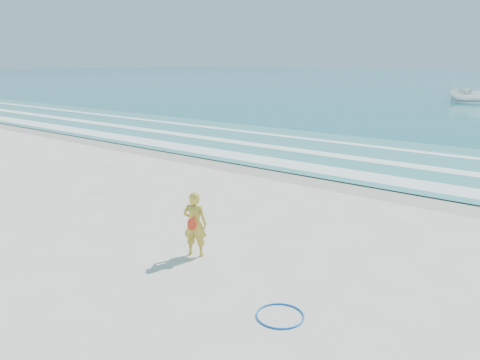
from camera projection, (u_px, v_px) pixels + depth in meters
The scene contains 9 objects.
ground at pixel (132, 257), 10.61m from camera, with size 400.00×400.00×0.00m, color silver.
wet_sand at pixel (323, 180), 17.44m from camera, with size 400.00×2.40×0.00m, color #B2A893.
shallow at pixel (377, 157), 21.23m from camera, with size 400.00×10.00×0.01m, color #59B7AD.
foam_near at pixel (339, 172), 18.42m from camera, with size 400.00×1.40×0.01m, color white.
foam_mid at pixel (370, 160), 20.62m from camera, with size 400.00×0.90×0.01m, color white.
foam_far at pixel (397, 149), 23.12m from camera, with size 400.00×0.60×0.01m, color white.
hoop at pixel (280, 316), 8.15m from camera, with size 0.85×0.85×0.03m, color blue.
boat at pixel (470, 95), 47.61m from camera, with size 1.67×4.44×1.72m, color white.
woman at pixel (195, 224), 10.55m from camera, with size 0.65×0.56×1.51m.
Camera 1 is at (8.03, -6.18, 4.35)m, focal length 35.00 mm.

